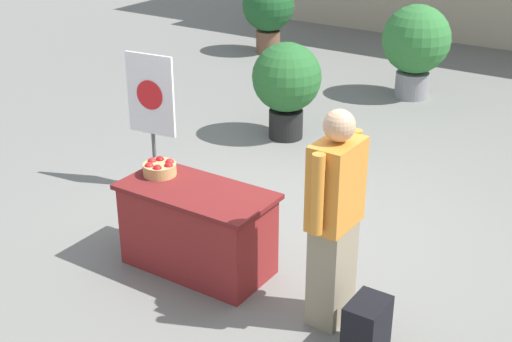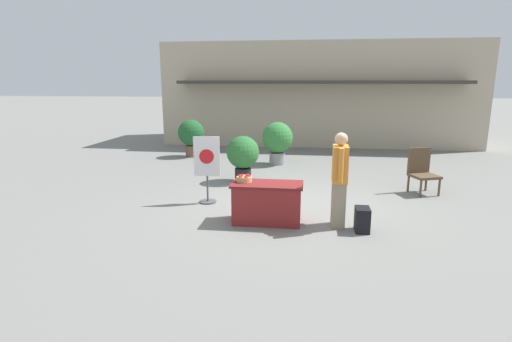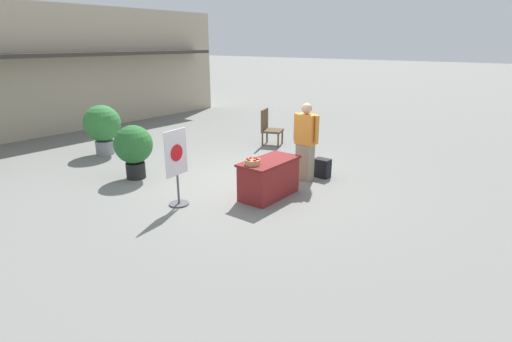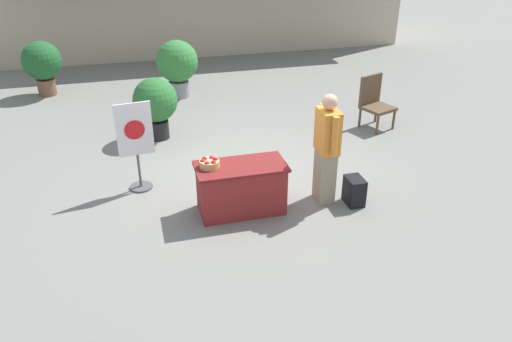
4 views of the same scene
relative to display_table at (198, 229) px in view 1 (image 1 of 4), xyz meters
The scene contains 9 objects.
ground_plane 1.02m from the display_table, 68.23° to the left, with size 120.00×120.00×0.00m, color slate.
display_table is the anchor object (origin of this frame).
apple_basket 0.61m from the display_table, behind, with size 0.28×0.28×0.13m.
person_visitor 1.35m from the display_table, ahead, with size 0.27×0.61×1.67m.
backpack 1.69m from the display_table, ahead, with size 0.24×0.34×0.42m.
poster_board 1.78m from the display_table, 142.69° to the left, with size 0.54×0.36×1.41m.
potted_plant_near_right 5.30m from the display_table, 92.61° to the left, with size 0.95×0.95×1.31m.
potted_plant_far_right 7.01m from the display_table, 117.70° to the left, with size 0.89×0.89×1.27m.
potted_plant_far_left 3.12m from the display_table, 107.50° to the left, with size 0.83×0.83×1.18m.
Camera 1 is at (2.90, -4.94, 3.25)m, focal length 50.00 mm.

